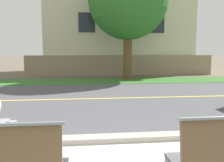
# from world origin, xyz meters

# --- Properties ---
(ground_plane) EXTENTS (140.00, 140.00, 0.00)m
(ground_plane) POSITION_xyz_m (0.00, 8.00, 0.00)
(ground_plane) COLOR #665B4C
(curb_edge) EXTENTS (44.00, 0.30, 0.11)m
(curb_edge) POSITION_xyz_m (0.00, 2.35, 0.06)
(curb_edge) COLOR #ADA89E
(curb_edge) RESTS_ON ground_plane
(street_asphalt) EXTENTS (52.00, 8.00, 0.01)m
(street_asphalt) POSITION_xyz_m (0.00, 6.50, 0.00)
(street_asphalt) COLOR #515156
(street_asphalt) RESTS_ON ground_plane
(road_centre_line) EXTENTS (48.00, 0.14, 0.01)m
(road_centre_line) POSITION_xyz_m (0.00, 6.50, 0.01)
(road_centre_line) COLOR #E0CC4C
(road_centre_line) RESTS_ON ground_plane
(far_verge_grass) EXTENTS (48.00, 2.80, 0.02)m
(far_verge_grass) POSITION_xyz_m (0.00, 11.67, 0.01)
(far_verge_grass) COLOR #38702D
(far_verge_grass) RESTS_ON ground_plane
(garden_wall) EXTENTS (13.00, 0.36, 1.40)m
(garden_wall) POSITION_xyz_m (2.14, 14.77, 0.70)
(garden_wall) COLOR gray
(garden_wall) RESTS_ON ground_plane
(house_across_street) EXTENTS (11.53, 6.91, 7.13)m
(house_across_street) POSITION_xyz_m (2.19, 17.96, 3.61)
(house_across_street) COLOR beige
(house_across_street) RESTS_ON ground_plane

